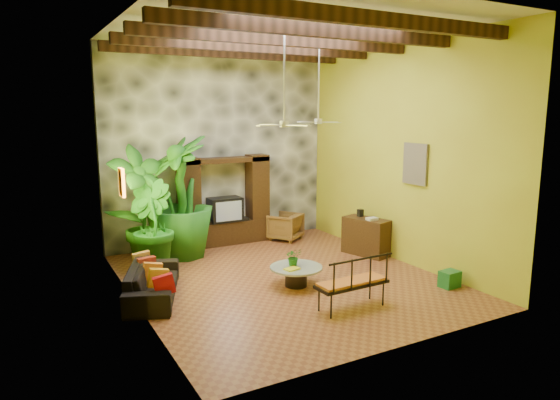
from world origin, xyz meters
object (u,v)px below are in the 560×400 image
tall_plant_c (180,197)px  green_bin (450,279)px  coffee_table (296,273)px  iron_bench (355,280)px  side_console (366,237)px  entertainment_center (225,208)px  tall_plant_a (141,205)px  ceiling_fan_front (284,113)px  wicker_armchair (285,226)px  tall_plant_b (151,226)px  ceiling_fan_back (318,112)px  sofa (153,282)px

tall_plant_c → green_bin: bearing=-49.1°
tall_plant_c → coffee_table: tall_plant_c is taller
iron_bench → tall_plant_c: bearing=108.0°
coffee_table → side_console: size_ratio=0.93×
entertainment_center → coffee_table: entertainment_center is taller
tall_plant_a → tall_plant_c: tall_plant_c is taller
ceiling_fan_front → wicker_armchair: bearing=60.4°
wicker_armchair → tall_plant_a: tall_plant_a is taller
wicker_armchair → tall_plant_b: (-3.84, -0.90, 0.63)m
ceiling_fan_back → sofa: size_ratio=0.88×
sofa → green_bin: sofa is taller
ceiling_fan_front → tall_plant_a: 4.10m
ceiling_fan_front → tall_plant_c: 3.77m
iron_bench → side_console: 3.50m
tall_plant_a → coffee_table: size_ratio=2.59×
ceiling_fan_front → green_bin: (2.85, -1.62, -3.24)m
wicker_armchair → tall_plant_a: bearing=-29.7°
wicker_armchair → tall_plant_c: 3.14m
ceiling_fan_front → ceiling_fan_back: 2.41m
coffee_table → green_bin: bearing=-29.9°
tall_plant_b → tall_plant_a: bearing=92.9°
green_bin → side_console: bearing=90.8°
tall_plant_a → side_console: bearing=-21.3°
entertainment_center → sofa: size_ratio=1.14×
tall_plant_a → side_console: tall_plant_a is taller
ceiling_fan_back → iron_bench: ceiling_fan_back is taller
ceiling_fan_front → wicker_armchair: 4.73m
entertainment_center → coffee_table: bearing=-89.7°
wicker_armchair → ceiling_fan_back: bearing=56.7°
sofa → tall_plant_b: size_ratio=1.06×
ceiling_fan_front → side_console: ceiling_fan_front is taller
tall_plant_c → tall_plant_b: bearing=-140.2°
entertainment_center → ceiling_fan_front: ceiling_fan_front is taller
tall_plant_b → iron_bench: 4.67m
tall_plant_a → green_bin: bearing=-42.4°
tall_plant_b → iron_bench: tall_plant_b is taller
tall_plant_b → green_bin: tall_plant_b is taller
sofa → iron_bench: bearing=-106.8°
sofa → iron_bench: 3.73m
coffee_table → iron_bench: iron_bench is taller
entertainment_center → iron_bench: bearing=-86.7°
ceiling_fan_back → tall_plant_a: bearing=161.7°
coffee_table → iron_bench: bearing=-79.6°
ceiling_fan_front → iron_bench: size_ratio=1.37×
ceiling_fan_back → tall_plant_c: bearing=154.6°
ceiling_fan_back → ceiling_fan_front: bearing=-138.4°
tall_plant_a → sofa: bearing=-99.4°
ceiling_fan_back → tall_plant_b: size_ratio=0.94×
tall_plant_c → side_console: 4.56m
iron_bench → green_bin: bearing=-1.1°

